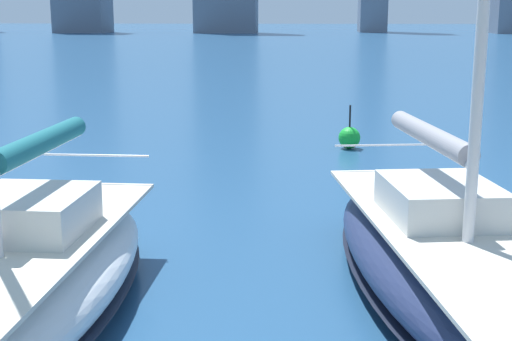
% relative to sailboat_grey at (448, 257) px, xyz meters
% --- Properties ---
extents(sailboat_grey, '(4.03, 9.32, 12.84)m').
position_rel_sailboat_grey_xyz_m(sailboat_grey, '(0.00, 0.00, 0.00)').
color(sailboat_grey, navy).
rests_on(sailboat_grey, ground).
extents(sailboat_teal, '(2.69, 7.89, 12.32)m').
position_rel_sailboat_grey_xyz_m(sailboat_teal, '(5.99, 1.44, 0.04)').
color(sailboat_teal, silver).
rests_on(sailboat_teal, ground).
extents(channel_buoy, '(0.70, 0.70, 1.40)m').
position_rel_sailboat_grey_xyz_m(channel_buoy, '(0.87, -12.36, -0.33)').
color(channel_buoy, green).
rests_on(channel_buoy, ground).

